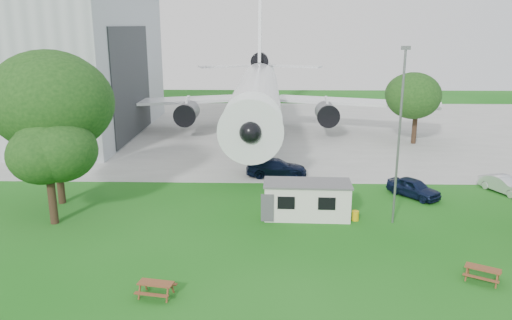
{
  "coord_description": "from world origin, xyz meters",
  "views": [
    {
      "loc": [
        -0.58,
        -26.68,
        13.41
      ],
      "look_at": [
        -1.45,
        8.0,
        4.0
      ],
      "focal_mm": 35.0,
      "sensor_mm": 36.0,
      "label": 1
    }
  ],
  "objects_px": {
    "airliner": "(257,92)",
    "picnic_east": "(481,281)",
    "picnic_west": "(156,296)",
    "site_cabin": "(307,200)"
  },
  "relations": [
    {
      "from": "airliner",
      "to": "picnic_east",
      "type": "relative_size",
      "value": 26.52
    },
    {
      "from": "airliner",
      "to": "picnic_west",
      "type": "xyz_separation_m",
      "value": [
        -4.25,
        -39.86,
        -5.27
      ]
    },
    {
      "from": "picnic_west",
      "to": "picnic_east",
      "type": "distance_m",
      "value": 17.43
    },
    {
      "from": "airliner",
      "to": "picnic_east",
      "type": "bearing_deg",
      "value": -70.95
    },
    {
      "from": "picnic_east",
      "to": "site_cabin",
      "type": "bearing_deg",
      "value": 164.03
    },
    {
      "from": "airliner",
      "to": "site_cabin",
      "type": "relative_size",
      "value": 7.03
    },
    {
      "from": "site_cabin",
      "to": "picnic_east",
      "type": "xyz_separation_m",
      "value": [
        8.81,
        -9.11,
        -1.31
      ]
    },
    {
      "from": "picnic_east",
      "to": "picnic_west",
      "type": "bearing_deg",
      "value": -143.33
    },
    {
      "from": "airliner",
      "to": "picnic_east",
      "type": "distance_m",
      "value": 40.37
    },
    {
      "from": "picnic_west",
      "to": "picnic_east",
      "type": "bearing_deg",
      "value": 17.19
    }
  ]
}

